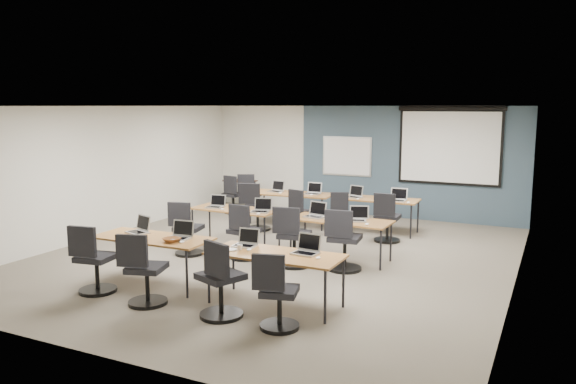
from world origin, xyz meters
The scene contains 58 objects.
floor centered at (0.00, 0.00, 0.00)m, with size 8.00×9.00×0.02m, color #6B6354.
ceiling centered at (0.00, 0.00, 2.70)m, with size 8.00×9.00×0.02m, color white.
wall_back centered at (0.00, 4.50, 1.35)m, with size 8.00×0.04×2.70m, color beige.
wall_front centered at (0.00, -4.50, 1.35)m, with size 8.00×0.04×2.70m, color beige.
wall_left centered at (-4.00, 0.00, 1.35)m, with size 0.04×9.00×2.70m, color beige.
wall_right centered at (4.00, 0.00, 1.35)m, with size 0.04×9.00×2.70m, color beige.
blue_accent_panel centered at (1.25, 4.47, 1.35)m, with size 5.50×0.04×2.70m, color #3D5977.
whiteboard centered at (-0.30, 4.43, 1.45)m, with size 1.28×0.03×0.98m.
projector_screen centered at (2.20, 4.41, 1.89)m, with size 2.40×0.10×1.82m.
training_table_front_left centered at (-1.00, -2.22, 0.69)m, with size 1.84×0.77×0.73m.
training_table_front_right centered at (1.11, -2.25, 0.69)m, with size 1.85×0.77×0.73m.
training_table_mid_left centered at (-1.10, 0.37, 0.68)m, with size 1.73×0.72×0.73m.
training_table_mid_right centered at (1.11, 0.27, 0.68)m, with size 1.77×0.74×0.73m.
training_table_back_left centered at (-0.96, 2.61, 0.69)m, with size 1.91×0.79×0.73m.
training_table_back_right centered at (1.01, 2.72, 0.68)m, with size 1.79×0.74×0.73m.
laptop_0 centered at (-1.39, -2.06, 0.79)m, with size 0.35×0.30×0.26m.
mouse_0 centered at (-1.21, -2.27, 0.74)m, with size 0.06×0.09×0.03m, color white.
task_chair_0 centered at (-1.49, -2.95, 0.42)m, with size 0.54×0.54×1.02m.
laptop_1 centered at (-0.58, -2.10, 0.80)m, with size 0.35×0.30×0.26m.
mouse_1 centered at (-0.38, -2.31, 0.74)m, with size 0.06×0.10×0.03m, color white.
task_chair_1 centered at (-0.51, -3.03, 0.42)m, with size 0.55×0.54×1.01m.
laptop_2 centered at (0.55, -2.06, 0.79)m, with size 0.32×0.27×0.24m.
mouse_2 centered at (0.72, -2.27, 0.74)m, with size 0.06×0.09×0.03m, color white.
task_chair_2 centered at (0.69, -2.98, 0.43)m, with size 0.59×0.57×1.04m.
laptop_3 centered at (1.49, -2.06, 0.79)m, with size 0.34×0.29×0.26m.
mouse_3 centered at (1.74, -2.24, 0.74)m, with size 0.06×0.09×0.03m, color white.
task_chair_3 centered at (1.51, -2.99, 0.40)m, with size 0.50×0.49×0.97m.
laptop_4 centered at (-1.52, 0.32, 0.79)m, with size 0.32×0.27×0.24m.
mouse_4 centered at (-1.27, 0.16, 0.74)m, with size 0.06×0.09×0.03m, color white.
task_chair_4 centered at (-1.53, -0.64, 0.41)m, with size 0.52×0.52×1.00m.
laptop_5 centered at (-0.49, 0.30, 0.79)m, with size 0.34×0.29×0.25m.
mouse_5 centered at (-0.42, 0.06, 0.74)m, with size 0.06×0.09×0.03m, color white.
task_chair_5 centered at (-0.46, -0.42, 0.42)m, with size 0.53×0.53×1.01m.
laptop_6 centered at (0.62, 0.30, 0.80)m, with size 0.36×0.30×0.27m.
mouse_6 centered at (0.87, 0.17, 0.74)m, with size 0.06×0.09×0.03m, color white.
task_chair_6 centered at (0.52, -0.47, 0.43)m, with size 0.57×0.57×1.05m.
laptop_7 centered at (1.40, 0.31, 0.79)m, with size 0.33×0.28×0.25m.
mouse_7 centered at (1.66, 0.05, 0.74)m, with size 0.06×0.10×0.04m, color white.
task_chair_7 centered at (1.38, -0.31, 0.43)m, with size 0.57×0.57×1.04m.
laptop_8 centered at (-1.37, 2.64, 0.79)m, with size 0.33×0.28×0.25m.
mouse_8 centered at (-1.16, 2.44, 0.74)m, with size 0.06×0.10×0.04m, color white.
task_chair_8 centered at (-1.42, 1.74, 0.44)m, with size 0.60×0.57×1.05m.
laptop_9 centered at (-0.47, 2.70, 0.79)m, with size 0.34×0.29×0.26m.
mouse_9 centered at (-0.43, 2.52, 0.74)m, with size 0.06×0.10×0.04m, color white.
task_chair_9 centered at (-0.48, 1.86, 0.39)m, with size 0.48×0.47×0.96m.
laptop_10 centered at (0.54, 2.67, 0.79)m, with size 0.33×0.28×0.25m.
mouse_10 centered at (0.68, 2.45, 0.74)m, with size 0.05×0.09×0.03m, color white.
task_chair_10 centered at (0.53, 2.02, 0.39)m, with size 0.49×0.46×0.95m.
laptop_11 centered at (1.50, 2.63, 0.79)m, with size 0.35×0.30×0.26m.
mouse_11 centered at (1.77, 2.46, 0.74)m, with size 0.07×0.10×0.04m, color white.
task_chair_11 centered at (1.47, 1.92, 0.42)m, with size 0.53×0.53×1.01m.
blue_mousepad centered at (-1.28, -2.34, 0.73)m, with size 0.23×0.19×0.01m, color navy.
snack_bowl centered at (-0.55, -2.34, 0.76)m, with size 0.28×0.28×0.07m, color brown.
snack_plate centered at (0.48, -2.35, 0.74)m, with size 0.16×0.16×0.01m, color white.
coffee_cup centered at (0.61, -2.33, 0.77)m, with size 0.06×0.06×0.06m, color white.
utility_table centered at (-3.09, 3.89, 0.64)m, with size 0.83×0.46×0.75m.
spare_chair_a centered at (-2.48, 3.41, 0.42)m, with size 0.56×0.53×1.00m.
spare_chair_b centered at (-2.89, 3.18, 0.40)m, with size 0.49×0.49×0.97m.
Camera 1 is at (4.49, -8.80, 2.71)m, focal length 35.00 mm.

